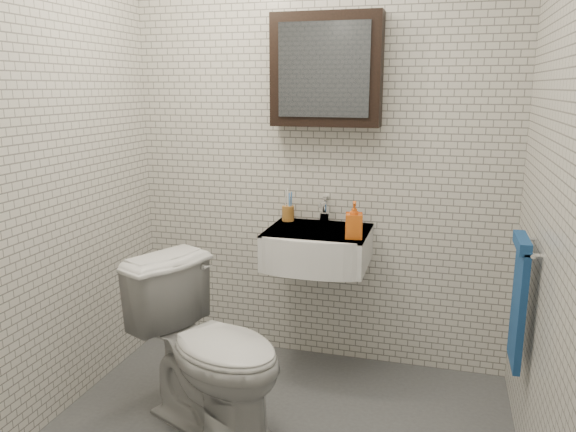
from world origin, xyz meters
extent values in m
cube|color=silver|center=(0.00, 1.00, 1.25)|extent=(2.20, 0.02, 2.50)
cube|color=silver|center=(0.00, -1.00, 1.25)|extent=(2.20, 0.02, 2.50)
cube|color=silver|center=(-1.10, 0.00, 1.25)|extent=(0.02, 2.00, 2.50)
cube|color=silver|center=(1.10, 0.00, 1.25)|extent=(0.02, 2.00, 2.50)
cube|color=white|center=(0.05, 0.78, 0.75)|extent=(0.55, 0.45, 0.20)
cylinder|color=silver|center=(0.05, 0.80, 0.84)|extent=(0.31, 0.31, 0.02)
cylinder|color=silver|center=(0.05, 0.80, 0.85)|extent=(0.04, 0.04, 0.01)
cube|color=white|center=(0.05, 0.78, 0.84)|extent=(0.55, 0.45, 0.01)
cylinder|color=silver|center=(0.05, 0.94, 0.88)|extent=(0.06, 0.06, 0.06)
cylinder|color=silver|center=(0.05, 0.94, 0.94)|extent=(0.03, 0.03, 0.08)
cylinder|color=silver|center=(0.05, 0.88, 0.97)|extent=(0.02, 0.12, 0.02)
cube|color=silver|center=(0.05, 0.97, 0.99)|extent=(0.02, 0.09, 0.01)
cube|color=black|center=(0.05, 0.93, 1.70)|extent=(0.60, 0.14, 0.60)
cube|color=#3F444C|center=(0.05, 0.85, 1.70)|extent=(0.49, 0.01, 0.49)
cylinder|color=silver|center=(1.06, 0.35, 0.95)|extent=(0.02, 0.30, 0.02)
cylinder|color=silver|center=(1.08, 0.48, 0.95)|extent=(0.04, 0.02, 0.02)
cylinder|color=silver|center=(1.08, 0.22, 0.95)|extent=(0.04, 0.02, 0.02)
cube|color=#1F4691|center=(1.05, 0.35, 0.68)|extent=(0.03, 0.26, 0.54)
cube|color=#1F4691|center=(1.04, 0.35, 0.96)|extent=(0.05, 0.26, 0.05)
cylinder|color=#9C6427|center=(-0.17, 0.93, 0.89)|extent=(0.09, 0.09, 0.09)
cylinder|color=white|center=(-0.18, 0.92, 0.95)|extent=(0.02, 0.03, 0.17)
cylinder|color=#4689E0|center=(-0.15, 0.92, 0.94)|extent=(0.01, 0.02, 0.15)
cylinder|color=white|center=(-0.17, 0.94, 0.96)|extent=(0.02, 0.03, 0.17)
cylinder|color=#4689E0|center=(-0.15, 0.94, 0.95)|extent=(0.02, 0.04, 0.16)
imported|color=#FF9D1A|center=(0.27, 0.65, 0.95)|extent=(0.10, 0.10, 0.19)
imported|color=silver|center=(-0.32, 0.11, 0.41)|extent=(0.91, 0.74, 0.81)
camera|label=1|loc=(0.70, -2.13, 1.61)|focal=35.00mm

